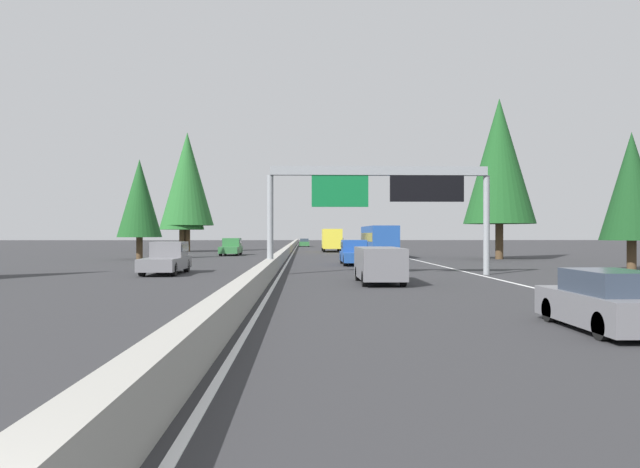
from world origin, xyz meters
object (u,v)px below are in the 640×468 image
Objects in this scene: sedan_far_center at (607,302)px; conifer_left_far at (182,191)px; pickup_distant_b at (355,253)px; oncoming_near at (231,247)px; bus_near_center at (379,240)px; conifer_left_near at (139,198)px; sedan_near_right at (339,241)px; conifer_right_mid at (499,161)px; minivan_far_left at (379,263)px; oncoming_far at (167,258)px; sign_gantry_overhead at (382,189)px; conifer_right_near at (632,186)px; sedan_mid_center at (304,243)px; conifer_left_mid at (187,179)px; box_truck_mid_left at (332,239)px.

sedan_far_center is 0.34× the size of conifer_left_far.
pickup_distant_b is 1.00× the size of oncoming_near.
bus_near_center is (14.99, -3.70, 0.80)m from pickup_distant_b.
conifer_left_near is at bearing 101.86° from bus_near_center.
conifer_left_near is at bearing 162.68° from sedan_near_right.
minivan_far_left is at bearing 151.70° from conifer_right_mid.
sign_gantry_overhead is at bearing 82.89° from oncoming_far.
conifer_right_near is at bearing -150.28° from bus_near_center.
sign_gantry_overhead is 1.44× the size of conifer_right_near.
oncoming_far is at bearing 35.87° from sedan_far_center.
pickup_distant_b is 19.23m from conifer_right_near.
minivan_far_left is at bearing -145.88° from conifer_left_near.
bus_near_center is at bearing 29.72° from conifer_right_near.
sedan_mid_center is 0.34× the size of conifer_left_far.
bus_near_center is 30.58m from conifer_left_far.
bus_near_center reaches higher than pickup_distant_b.
oncoming_near is 0.43× the size of conifer_left_far.
conifer_left_far is (-0.45, 0.62, -1.57)m from conifer_left_mid.
conifer_right_near is at bearing -157.42° from box_truck_mid_left.
sign_gantry_overhead is at bearing -138.10° from conifer_left_near.
sedan_far_center is 1.00× the size of sedan_near_right.
conifer_left_far is at bearing 54.67° from conifer_right_mid.
conifer_left_far is (13.17, 8.02, 7.05)m from oncoming_near.
oncoming_near is at bearing -151.47° from conifer_left_mid.
minivan_far_left is 0.89× the size of pickup_distant_b.
oncoming_far is 21.97m from conifer_left_near.
minivan_far_left is at bearing 118.40° from conifer_right_near.
conifer_right_near is (-91.06, -13.18, 4.65)m from sedan_near_right.
conifer_right_near is at bearing -115.62° from pickup_distant_b.
box_truck_mid_left is at bearing 3.34° from sedan_far_center.
sedan_near_right is at bearing -25.04° from conifer_left_mid.
sign_gantry_overhead is at bearing 102.12° from conifer_right_near.
bus_near_center is 29.49m from oncoming_far.
sedan_far_center is 42.95m from conifer_right_mid.
sign_gantry_overhead reaches higher than bus_near_center.
sedan_far_center is at bearing 35.87° from oncoming_far.
minivan_far_left is at bearing 57.68° from oncoming_far.
conifer_left_mid is 1.75m from conifer_left_far.
sedan_far_center is 114.27m from sedan_near_right.
sedan_far_center is (-19.72, -2.91, -4.22)m from sign_gantry_overhead.
conifer_right_mid is at bearing -125.33° from conifer_left_far.
pickup_distant_b is 39.58m from conifer_left_far.
oncoming_far is (1.56, 12.48, -3.98)m from sign_gantry_overhead.
oncoming_far is 45.44m from conifer_left_mid.
pickup_distant_b is at bearing -0.94° from minivan_far_left.
conifer_left_mid is at bearing 29.45° from pickup_distant_b.
pickup_distant_b is 64.45m from sedan_mid_center.
conifer_left_near is 0.59× the size of conifer_left_mid.
sign_gantry_overhead reaches higher than sedan_near_right.
conifer_right_mid reaches higher than oncoming_far.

